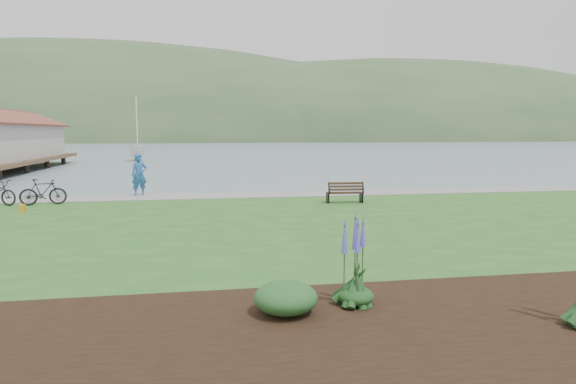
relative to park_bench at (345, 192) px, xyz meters
name	(u,v)px	position (x,y,z in m)	size (l,w,h in m)	color
ground	(280,231)	(-3.36, -3.60, -0.86)	(600.00, 600.00, 0.00)	slate
lawn	(290,237)	(-3.36, -5.60, -0.66)	(34.00, 20.00, 0.40)	#2A5D20
shoreline_path	(256,195)	(-3.36, 3.30, -0.44)	(34.00, 2.20, 0.03)	gray
garden_bed	(557,314)	(-0.36, -13.40, -0.44)	(24.00, 4.40, 0.04)	black
far_hillside	(260,141)	(16.64, 166.40, -0.86)	(580.00, 80.00, 38.00)	#36542F
park_bench	(345,192)	(0.00, 0.00, 0.00)	(1.53, 0.71, 0.92)	black
person	(139,171)	(-8.72, 3.90, 0.68)	(0.83, 0.57, 2.29)	#1F5691
bicycle_b	(43,192)	(-12.27, 1.54, 0.08)	(1.78, 0.51, 1.07)	black
sailboat	(138,161)	(-12.83, 41.25, -0.86)	(8.89, 9.05, 23.44)	silver
pannier	(22,208)	(-12.48, -0.35, -0.31)	(0.17, 0.27, 0.29)	orange
echium_4	(356,264)	(-3.47, -12.43, 0.29)	(0.62, 0.62, 1.79)	#153C18
shrub_0	(286,298)	(-4.71, -12.63, -0.16)	(1.04, 1.04, 0.52)	#1E4C21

